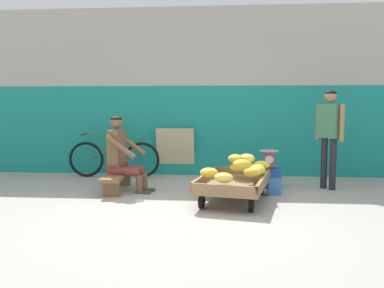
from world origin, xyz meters
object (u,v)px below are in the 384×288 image
at_px(shopping_bag, 274,187).
at_px(banana_cart, 234,184).
at_px(vendor_seated, 122,154).
at_px(plastic_crate, 269,178).
at_px(weighing_scale, 269,159).
at_px(sign_board, 175,152).
at_px(bicycle_near_left, 114,158).
at_px(low_bench, 117,178).
at_px(customer_adult, 330,128).

bearing_deg(shopping_bag, banana_cart, -144.02).
xyz_separation_m(vendor_seated, shopping_bag, (2.27, -0.07, -0.45)).
relative_size(plastic_crate, weighing_scale, 1.20).
xyz_separation_m(banana_cart, sign_board, (-1.05, 1.95, 0.20)).
bearing_deg(bicycle_near_left, banana_cart, -37.59).
bearing_deg(vendor_seated, sign_board, 66.59).
bearing_deg(vendor_seated, weighing_scale, 11.95).
bearing_deg(low_bench, shopping_bag, -2.13).
relative_size(vendor_seated, bicycle_near_left, 0.69).
xyz_separation_m(plastic_crate, weighing_scale, (0.00, -0.00, 0.30)).
height_order(vendor_seated, plastic_crate, vendor_seated).
bearing_deg(vendor_seated, bicycle_near_left, 111.88).
height_order(low_bench, customer_adult, customer_adult).
relative_size(banana_cart, sign_board, 1.79).
xyz_separation_m(banana_cart, weighing_scale, (0.57, 0.98, 0.21)).
height_order(vendor_seated, sign_board, vendor_seated).
distance_m(low_bench, vendor_seated, 0.38).
bearing_deg(weighing_scale, plastic_crate, 90.00).
distance_m(banana_cart, weighing_scale, 1.15).
bearing_deg(low_bench, banana_cart, -16.44).
bearing_deg(shopping_bag, vendor_seated, 178.19).
bearing_deg(customer_adult, shopping_bag, -150.42).
height_order(sign_board, shopping_bag, sign_board).
distance_m(low_bench, shopping_bag, 2.36).
bearing_deg(plastic_crate, banana_cart, -120.05).
xyz_separation_m(banana_cart, plastic_crate, (0.57, 0.98, -0.09)).
bearing_deg(plastic_crate, customer_adult, -2.94).
height_order(low_bench, sign_board, sign_board).
bearing_deg(sign_board, vendor_seated, -113.41).
bearing_deg(sign_board, bicycle_near_left, -164.05).
xyz_separation_m(low_bench, shopping_bag, (2.36, -0.09, -0.08)).
height_order(low_bench, weighing_scale, weighing_scale).
xyz_separation_m(plastic_crate, shopping_bag, (0.03, -0.55, -0.03)).
xyz_separation_m(vendor_seated, customer_adult, (3.15, 0.43, 0.38)).
height_order(customer_adult, shopping_bag, customer_adult).
bearing_deg(bicycle_near_left, weighing_scale, -13.80).
bearing_deg(bicycle_near_left, plastic_crate, -13.78).
height_order(weighing_scale, customer_adult, customer_adult).
bearing_deg(sign_board, low_bench, -116.48).
xyz_separation_m(vendor_seated, bicycle_near_left, (-0.46, 1.14, -0.21)).
bearing_deg(vendor_seated, customer_adult, 7.75).
bearing_deg(weighing_scale, low_bench, -168.86).
bearing_deg(sign_board, plastic_crate, -31.01).
bearing_deg(low_bench, sign_board, 63.52).
bearing_deg(customer_adult, vendor_seated, -172.25).
bearing_deg(customer_adult, bicycle_near_left, 168.90).
bearing_deg(bicycle_near_left, shopping_bag, -23.91).
height_order(bicycle_near_left, sign_board, sign_board).
bearing_deg(vendor_seated, shopping_bag, -1.81).
distance_m(sign_board, shopping_bag, 2.26).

